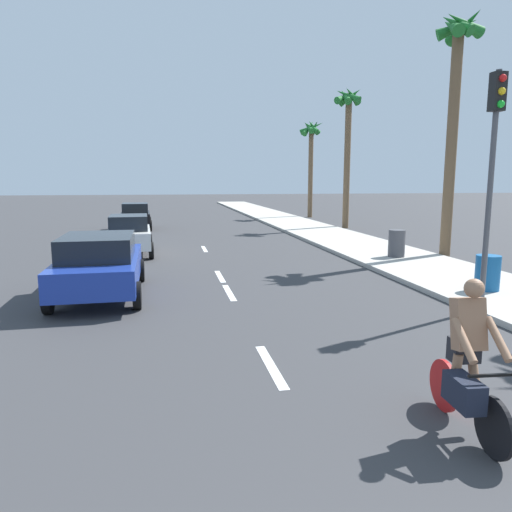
{
  "coord_description": "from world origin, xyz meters",
  "views": [
    {
      "loc": [
        -1.56,
        -0.05,
        2.91
      ],
      "look_at": [
        0.54,
        11.04,
        1.1
      ],
      "focal_mm": 33.29,
      "sensor_mm": 36.0,
      "label": 1
    }
  ],
  "objects_px": {
    "parked_car_blue": "(100,263)",
    "parked_car_black": "(135,215)",
    "cyclist": "(467,365)",
    "trash_bin_near": "(488,273)",
    "traffic_signal": "(494,147)",
    "parked_car_white": "(129,234)",
    "palm_tree_mid": "(455,81)",
    "palm_tree_distant": "(311,143)",
    "trash_bin_far": "(397,243)",
    "palm_tree_far": "(348,122)"
  },
  "relations": [
    {
      "from": "parked_car_blue",
      "to": "traffic_signal",
      "type": "xyz_separation_m",
      "value": [
        8.63,
        -3.0,
        2.77
      ]
    },
    {
      "from": "traffic_signal",
      "to": "palm_tree_distant",
      "type": "bearing_deg",
      "value": 81.03
    },
    {
      "from": "traffic_signal",
      "to": "trash_bin_near",
      "type": "distance_m",
      "value": 3.42
    },
    {
      "from": "palm_tree_mid",
      "to": "parked_car_black",
      "type": "bearing_deg",
      "value": 133.04
    },
    {
      "from": "parked_car_blue",
      "to": "parked_car_black",
      "type": "distance_m",
      "value": 16.91
    },
    {
      "from": "cyclist",
      "to": "trash_bin_near",
      "type": "height_order",
      "value": "cyclist"
    },
    {
      "from": "trash_bin_near",
      "to": "parked_car_white",
      "type": "bearing_deg",
      "value": 137.67
    },
    {
      "from": "palm_tree_mid",
      "to": "trash_bin_near",
      "type": "height_order",
      "value": "palm_tree_mid"
    },
    {
      "from": "cyclist",
      "to": "trash_bin_far",
      "type": "xyz_separation_m",
      "value": [
        4.93,
        11.32,
        -0.2
      ]
    },
    {
      "from": "parked_car_white",
      "to": "palm_tree_far",
      "type": "height_order",
      "value": "palm_tree_far"
    },
    {
      "from": "traffic_signal",
      "to": "trash_bin_far",
      "type": "distance_m",
      "value": 7.39
    },
    {
      "from": "parked_car_white",
      "to": "parked_car_blue",
      "type": "bearing_deg",
      "value": -94.73
    },
    {
      "from": "palm_tree_distant",
      "to": "traffic_signal",
      "type": "height_order",
      "value": "palm_tree_distant"
    },
    {
      "from": "parked_car_white",
      "to": "palm_tree_mid",
      "type": "relative_size",
      "value": 0.43
    },
    {
      "from": "parked_car_white",
      "to": "trash_bin_far",
      "type": "distance_m",
      "value": 10.21
    },
    {
      "from": "parked_car_blue",
      "to": "palm_tree_distant",
      "type": "height_order",
      "value": "palm_tree_distant"
    },
    {
      "from": "trash_bin_far",
      "to": "traffic_signal",
      "type": "bearing_deg",
      "value": -101.07
    },
    {
      "from": "parked_car_black",
      "to": "trash_bin_near",
      "type": "xyz_separation_m",
      "value": [
        9.79,
        -18.67,
        -0.25
      ]
    },
    {
      "from": "parked_car_black",
      "to": "trash_bin_far",
      "type": "height_order",
      "value": "parked_car_black"
    },
    {
      "from": "palm_tree_mid",
      "to": "trash_bin_near",
      "type": "distance_m",
      "value": 8.46
    },
    {
      "from": "palm_tree_distant",
      "to": "trash_bin_near",
      "type": "relative_size",
      "value": 8.66
    },
    {
      "from": "palm_tree_distant",
      "to": "cyclist",
      "type": "bearing_deg",
      "value": -103.98
    },
    {
      "from": "parked_car_blue",
      "to": "palm_tree_far",
      "type": "xyz_separation_m",
      "value": [
        12.48,
        15.29,
        5.47
      ]
    },
    {
      "from": "parked_car_blue",
      "to": "palm_tree_far",
      "type": "relative_size",
      "value": 0.54
    },
    {
      "from": "cyclist",
      "to": "traffic_signal",
      "type": "height_order",
      "value": "traffic_signal"
    },
    {
      "from": "palm_tree_distant",
      "to": "trash_bin_near",
      "type": "height_order",
      "value": "palm_tree_distant"
    },
    {
      "from": "cyclist",
      "to": "parked_car_black",
      "type": "distance_m",
      "value": 25.13
    },
    {
      "from": "palm_tree_mid",
      "to": "trash_bin_far",
      "type": "distance_m",
      "value": 6.16
    },
    {
      "from": "cyclist",
      "to": "palm_tree_mid",
      "type": "bearing_deg",
      "value": -117.04
    },
    {
      "from": "cyclist",
      "to": "parked_car_black",
      "type": "height_order",
      "value": "cyclist"
    },
    {
      "from": "traffic_signal",
      "to": "parked_car_white",
      "type": "bearing_deg",
      "value": 130.5
    },
    {
      "from": "palm_tree_far",
      "to": "trash_bin_near",
      "type": "distance_m",
      "value": 18.21
    },
    {
      "from": "parked_car_blue",
      "to": "trash_bin_near",
      "type": "bearing_deg",
      "value": -11.46
    },
    {
      "from": "traffic_signal",
      "to": "trash_bin_far",
      "type": "bearing_deg",
      "value": 78.93
    },
    {
      "from": "cyclist",
      "to": "palm_tree_mid",
      "type": "height_order",
      "value": "palm_tree_mid"
    },
    {
      "from": "parked_car_blue",
      "to": "parked_car_white",
      "type": "bearing_deg",
      "value": 86.89
    },
    {
      "from": "trash_bin_near",
      "to": "trash_bin_far",
      "type": "height_order",
      "value": "trash_bin_far"
    },
    {
      "from": "palm_tree_mid",
      "to": "cyclist",
      "type": "bearing_deg",
      "value": -121.31
    },
    {
      "from": "cyclist",
      "to": "palm_tree_distant",
      "type": "height_order",
      "value": "palm_tree_distant"
    },
    {
      "from": "palm_tree_mid",
      "to": "traffic_signal",
      "type": "height_order",
      "value": "palm_tree_mid"
    },
    {
      "from": "palm_tree_mid",
      "to": "palm_tree_far",
      "type": "height_order",
      "value": "palm_tree_mid"
    },
    {
      "from": "palm_tree_distant",
      "to": "parked_car_white",
      "type": "bearing_deg",
      "value": -126.38
    },
    {
      "from": "parked_car_black",
      "to": "trash_bin_far",
      "type": "xyz_separation_m",
      "value": [
        10.05,
        -13.28,
        -0.2
      ]
    },
    {
      "from": "parked_car_black",
      "to": "parked_car_white",
      "type": "bearing_deg",
      "value": -90.57
    },
    {
      "from": "palm_tree_far",
      "to": "trash_bin_far",
      "type": "relative_size",
      "value": 8.59
    },
    {
      "from": "trash_bin_far",
      "to": "parked_car_blue",
      "type": "bearing_deg",
      "value": -159.88
    },
    {
      "from": "parked_car_blue",
      "to": "parked_car_black",
      "type": "xyz_separation_m",
      "value": [
        -0.12,
        16.91,
        -0.01
      ]
    },
    {
      "from": "cyclist",
      "to": "trash_bin_near",
      "type": "xyz_separation_m",
      "value": [
        4.66,
        5.92,
        -0.24
      ]
    },
    {
      "from": "parked_car_blue",
      "to": "palm_tree_mid",
      "type": "height_order",
      "value": "palm_tree_mid"
    },
    {
      "from": "palm_tree_far",
      "to": "palm_tree_distant",
      "type": "height_order",
      "value": "palm_tree_far"
    }
  ]
}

